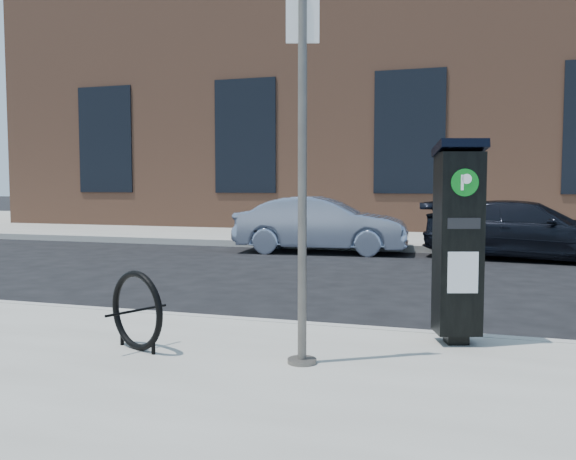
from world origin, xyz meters
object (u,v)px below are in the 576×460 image
at_px(parking_kiosk, 458,240).
at_px(car_dark, 528,230).
at_px(sign_pole, 302,181).
at_px(bike_rack, 137,311).
at_px(car_silver, 322,225).

distance_m(parking_kiosk, car_dark, 7.84).
xyz_separation_m(sign_pole, bike_rack, (-1.40, -0.04, -1.05)).
distance_m(sign_pole, car_dark, 9.03).
xyz_separation_m(parking_kiosk, bike_rack, (-2.49, -1.00, -0.56)).
bearing_deg(car_dark, sign_pole, 173.23).
bearing_deg(parking_kiosk, bike_rack, -175.90).
distance_m(bike_rack, car_silver, 8.73).
height_order(parking_kiosk, car_silver, parking_kiosk).
relative_size(parking_kiosk, bike_rack, 2.62).
bearing_deg(car_dark, parking_kiosk, 179.27).
xyz_separation_m(sign_pole, car_dark, (2.18, 8.71, -0.93)).
height_order(car_silver, car_dark, car_silver).
relative_size(sign_pole, bike_rack, 4.20).
bearing_deg(car_silver, sign_pole, -171.58).
relative_size(car_silver, car_dark, 0.92).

